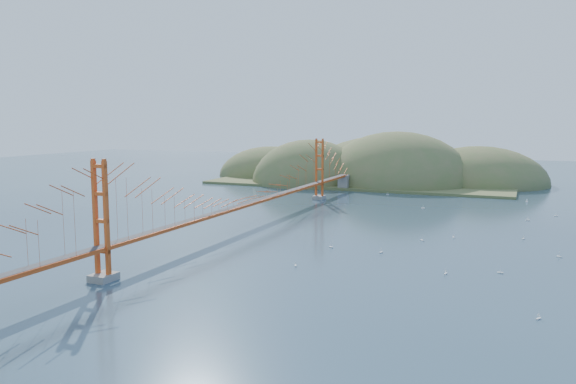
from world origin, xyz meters
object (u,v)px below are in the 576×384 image
at_px(bridge, 248,178).
at_px(sailboat_1, 454,237).
at_px(sailboat_0, 381,252).
at_px(sailboat_2, 500,272).

height_order(bridge, sailboat_1, bridge).
relative_size(sailboat_1, sailboat_0, 0.86).
bearing_deg(sailboat_0, bridge, 158.34).
relative_size(bridge, sailboat_1, 168.24).
bearing_deg(sailboat_2, sailboat_0, 163.85).
height_order(bridge, sailboat_2, bridge).
relative_size(sailboat_2, sailboat_1, 1.16).
xyz_separation_m(bridge, sailboat_1, (28.31, 3.38, -6.87)).
bearing_deg(bridge, sailboat_1, 6.80).
height_order(bridge, sailboat_0, bridge).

